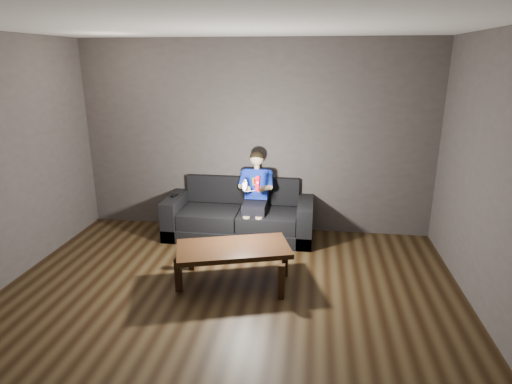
# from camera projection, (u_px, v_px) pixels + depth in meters

# --- Properties ---
(floor) EXTENTS (5.00, 5.00, 0.00)m
(floor) POSITION_uv_depth(u_px,v_px,m) (218.00, 324.00, 4.06)
(floor) COLOR black
(floor) RESTS_ON ground
(back_wall) EXTENTS (5.00, 0.04, 2.70)m
(back_wall) POSITION_uv_depth(u_px,v_px,m) (255.00, 138.00, 6.03)
(back_wall) COLOR #3D3635
(back_wall) RESTS_ON ground
(ceiling) EXTENTS (5.00, 5.00, 0.02)m
(ceiling) POSITION_uv_depth(u_px,v_px,m) (209.00, 20.00, 3.26)
(ceiling) COLOR silver
(ceiling) RESTS_ON back_wall
(sofa) EXTENTS (2.05, 0.89, 0.79)m
(sofa) POSITION_uv_depth(u_px,v_px,m) (240.00, 217.00, 6.09)
(sofa) COLOR black
(sofa) RESTS_ON floor
(child) EXTENTS (0.47, 0.58, 1.16)m
(child) POSITION_uv_depth(u_px,v_px,m) (256.00, 189.00, 5.88)
(child) COLOR black
(child) RESTS_ON sofa
(wii_remote_red) EXTENTS (0.06, 0.08, 0.19)m
(wii_remote_red) POSITION_uv_depth(u_px,v_px,m) (258.00, 183.00, 5.38)
(wii_remote_red) COLOR #BF0017
(wii_remote_red) RESTS_ON child
(nunchuk_white) EXTENTS (0.08, 0.11, 0.17)m
(nunchuk_white) POSITION_uv_depth(u_px,v_px,m) (245.00, 185.00, 5.42)
(nunchuk_white) COLOR white
(nunchuk_white) RESTS_ON child
(wii_remote_black) EXTENTS (0.07, 0.15, 0.03)m
(wii_remote_black) POSITION_uv_depth(u_px,v_px,m) (175.00, 195.00, 6.04)
(wii_remote_black) COLOR black
(wii_remote_black) RESTS_ON sofa
(coffee_table) EXTENTS (1.35, 0.95, 0.45)m
(coffee_table) POSITION_uv_depth(u_px,v_px,m) (233.00, 252.00, 4.71)
(coffee_table) COLOR black
(coffee_table) RESTS_ON floor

